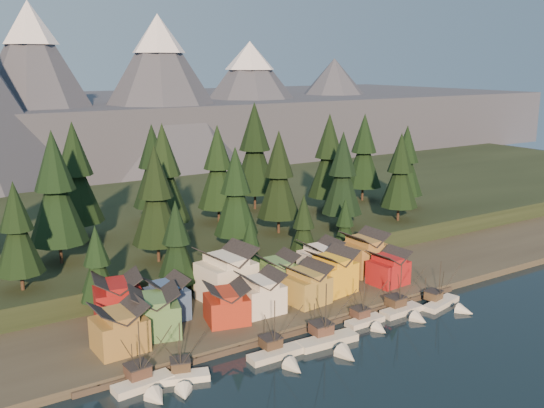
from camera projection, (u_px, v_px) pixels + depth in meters
ground at (350, 369)px, 96.83m from camera, size 500.00×500.00×0.00m
shore_strip at (230, 288)px, 129.56m from camera, size 400.00×50.00×1.50m
hillside at (145, 226)px, 170.16m from camera, size 420.00×100.00×6.00m
dock at (292, 329)px, 110.29m from camera, size 80.00×4.00×1.00m
mountain_ridge at (31, 113)px, 264.34m from camera, size 560.00×190.00×90.00m
boat_0 at (145, 376)px, 89.95m from camera, size 9.57×10.30×11.77m
boat_1 at (182, 372)px, 91.95m from camera, size 9.25×9.71×10.41m
boat_2 at (280, 349)px, 99.37m from camera, size 10.29×11.20×10.94m
boat_3 at (332, 335)px, 103.80m from camera, size 11.60×12.51×12.16m
boat_4 at (368, 315)px, 112.37m from camera, size 8.08×8.78×10.18m
boat_5 at (406, 304)px, 116.95m from camera, size 9.21×10.00×11.29m
boat_6 at (447, 299)px, 120.71m from camera, size 10.29×10.85×10.34m
house_front_0 at (119, 326)px, 99.14m from camera, size 8.39×7.96×8.06m
house_front_1 at (154, 311)px, 104.57m from camera, size 9.91×9.68×8.48m
house_front_2 at (227, 302)px, 110.10m from camera, size 8.86×8.91×7.21m
house_front_3 at (261, 291)px, 114.38m from camera, size 7.81×7.46×7.83m
house_front_4 at (306, 283)px, 119.11m from camera, size 8.32×8.85×7.71m
house_front_5 at (332, 270)px, 124.27m from camera, size 9.61×8.96×8.97m
house_front_6 at (388, 266)px, 129.09m from camera, size 7.93×7.56×7.35m
house_back_0 at (118, 297)px, 109.92m from camera, size 9.63×9.37×9.00m
house_back_1 at (166, 297)px, 111.41m from camera, size 7.31×7.40×7.92m
house_back_2 at (226, 272)px, 120.53m from camera, size 11.16×10.45×10.68m
house_back_3 at (277, 271)px, 125.09m from camera, size 8.07×7.24×7.96m
house_back_4 at (320, 259)px, 131.75m from camera, size 8.19×7.88×8.65m
house_back_5 at (364, 251)px, 135.93m from camera, size 8.59×8.69×9.37m
tree_hill_2 at (17, 231)px, 111.48m from camera, size 8.99×8.99×20.94m
tree_hill_3 at (56, 192)px, 125.61m from camera, size 12.25×12.25×28.53m
tree_hill_4 at (75, 176)px, 142.10m from camera, size 12.29×12.29×28.63m
tree_hill_5 at (156, 199)px, 127.17m from camera, size 10.85×10.85×25.27m
tree_hill_6 at (164, 177)px, 143.31m from camera, size 12.07×12.07×28.11m
tree_hill_7 at (236, 194)px, 135.07m from camera, size 10.25×10.25×23.89m
tree_hill_8 at (218, 170)px, 158.69m from camera, size 11.22×11.22×26.14m
tree_hill_9 at (279, 178)px, 148.92m from camera, size 11.09×11.09×25.83m
tree_hill_10 at (255, 151)px, 173.00m from camera, size 13.30×13.30×30.98m
tree_hill_11 at (342, 176)px, 153.24m from camera, size 10.76×10.76×25.06m
tree_hill_12 at (329, 159)px, 170.19m from camera, size 12.03×12.03×28.03m
tree_hill_13 at (400, 173)px, 161.12m from camera, size 10.24×10.24×23.86m
tree_hill_14 at (364, 153)px, 184.66m from camera, size 11.51×11.51×26.81m
tree_hill_15 at (153, 169)px, 159.61m from camera, size 11.29×11.29×26.29m
tree_hill_17 at (406, 163)px, 175.54m from camera, size 10.42×10.42×24.27m
tree_shore_0 at (97, 266)px, 112.65m from camera, size 7.38×7.38×17.20m
tree_shore_1 at (177, 244)px, 120.64m from camera, size 8.58×8.58×19.98m
tree_shore_2 at (250, 247)px, 130.24m from camera, size 6.01×6.01×14.00m
tree_shore_3 at (304, 229)px, 137.09m from camera, size 7.53×7.53×17.54m
tree_shore_4 at (345, 226)px, 143.62m from camera, size 6.57×6.57×15.29m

